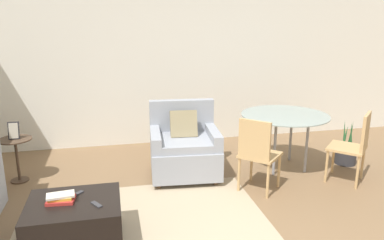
# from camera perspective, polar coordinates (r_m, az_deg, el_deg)

# --- Properties ---
(wall_back) EXTENTS (12.00, 0.06, 2.75)m
(wall_back) POSITION_cam_1_polar(r_m,az_deg,el_deg) (6.07, -1.39, 9.41)
(wall_back) COLOR white
(wall_back) RESTS_ON ground_plane
(area_rug) EXTENTS (2.49, 1.53, 0.01)m
(area_rug) POSITION_cam_1_polar(r_m,az_deg,el_deg) (4.03, -7.49, -14.46)
(area_rug) COLOR tan
(area_rug) RESTS_ON ground_plane
(armchair) EXTENTS (0.92, 0.88, 0.94)m
(armchair) POSITION_cam_1_polar(r_m,az_deg,el_deg) (4.86, -1.20, -4.33)
(armchair) COLOR #999EA8
(armchair) RESTS_ON ground_plane
(ottoman) EXTENTS (0.81, 0.68, 0.42)m
(ottoman) POSITION_cam_1_polar(r_m,az_deg,el_deg) (3.63, -17.40, -14.52)
(ottoman) COLOR black
(ottoman) RESTS_ON ground_plane
(book_stack) EXTENTS (0.25, 0.19, 0.07)m
(book_stack) POSITION_cam_1_polar(r_m,az_deg,el_deg) (3.57, -19.37, -11.14)
(book_stack) COLOR #B72D28
(book_stack) RESTS_ON ottoman
(tv_remote_primary) EXTENTS (0.11, 0.14, 0.01)m
(tv_remote_primary) POSITION_cam_1_polar(r_m,az_deg,el_deg) (3.43, -14.35, -12.35)
(tv_remote_primary) COLOR #333338
(tv_remote_primary) RESTS_ON ottoman
(tv_remote_secondary) EXTENTS (0.15, 0.15, 0.01)m
(tv_remote_secondary) POSITION_cam_1_polar(r_m,az_deg,el_deg) (3.66, -17.32, -10.78)
(tv_remote_secondary) COLOR #333338
(tv_remote_secondary) RESTS_ON ottoman
(side_table) EXTENTS (0.40, 0.40, 0.56)m
(side_table) POSITION_cam_1_polar(r_m,az_deg,el_deg) (5.14, -25.20, -4.40)
(side_table) COLOR #4C3828
(side_table) RESTS_ON ground_plane
(picture_frame) EXTENTS (0.13, 0.07, 0.21)m
(picture_frame) POSITION_cam_1_polar(r_m,az_deg,el_deg) (5.06, -25.54, -1.48)
(picture_frame) COLOR black
(picture_frame) RESTS_ON side_table
(dining_table) EXTENTS (1.16, 1.16, 0.75)m
(dining_table) POSITION_cam_1_polar(r_m,az_deg,el_deg) (5.16, 13.93, -0.03)
(dining_table) COLOR #8C9E99
(dining_table) RESTS_ON ground_plane
(dining_chair_near_left) EXTENTS (0.59, 0.59, 0.90)m
(dining_chair_near_left) POSITION_cam_1_polar(r_m,az_deg,el_deg) (4.39, 9.93, -4.59)
(dining_chair_near_left) COLOR tan
(dining_chair_near_left) RESTS_ON ground_plane
(dining_chair_near_right) EXTENTS (0.59, 0.59, 0.90)m
(dining_chair_near_right) POSITION_cam_1_polar(r_m,az_deg,el_deg) (5.00, 23.59, -3.21)
(dining_chair_near_right) COLOR tan
(dining_chair_near_right) RESTS_ON ground_plane
(potted_plant_small) EXTENTS (0.29, 0.29, 0.64)m
(potted_plant_small) POSITION_cam_1_polar(r_m,az_deg,el_deg) (5.72, 22.40, -4.65)
(potted_plant_small) COLOR #333338
(potted_plant_small) RESTS_ON ground_plane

